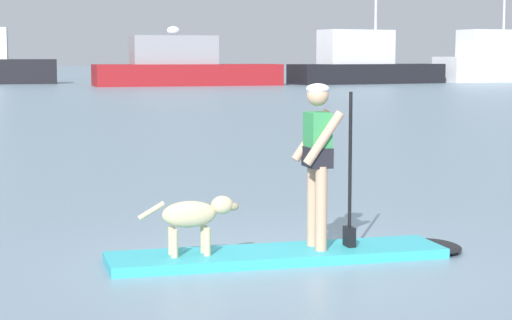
# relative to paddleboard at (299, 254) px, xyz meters

# --- Properties ---
(ground_plane) EXTENTS (400.00, 400.00, 0.00)m
(ground_plane) POSITION_rel_paddleboard_xyz_m (-0.23, -0.01, -0.05)
(ground_plane) COLOR gray
(paddleboard) EXTENTS (3.70, 0.95, 0.10)m
(paddleboard) POSITION_rel_paddleboard_xyz_m (0.00, 0.00, 0.00)
(paddleboard) COLOR #33B2BF
(paddleboard) RESTS_ON ground_plane
(person_paddler) EXTENTS (0.61, 0.49, 1.66)m
(person_paddler) POSITION_rel_paddleboard_xyz_m (0.20, 0.01, 1.02)
(person_paddler) COLOR tan
(person_paddler) RESTS_ON paddleboard
(dog) EXTENTS (1.00, 0.25, 0.57)m
(dog) POSITION_rel_paddleboard_xyz_m (-1.07, -0.05, 0.43)
(dog) COLOR #CCB78C
(dog) RESTS_ON paddleboard
(moored_boat_outer) EXTENTS (13.15, 4.45, 4.10)m
(moored_boat_outer) POSITION_rel_paddleboard_xyz_m (6.64, 56.60, 1.24)
(moored_boat_outer) COLOR maroon
(moored_boat_outer) RESTS_ON ground_plane
(moored_boat_center) EXTENTS (12.42, 5.95, 11.27)m
(moored_boat_center) POSITION_rel_paddleboard_xyz_m (20.37, 58.37, 1.43)
(moored_boat_center) COLOR black
(moored_boat_center) RESTS_ON ground_plane
(moored_boat_starboard) EXTENTS (10.70, 5.39, 11.07)m
(moored_boat_starboard) POSITION_rel_paddleboard_xyz_m (32.40, 61.32, 1.52)
(moored_boat_starboard) COLOR white
(moored_boat_starboard) RESTS_ON ground_plane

